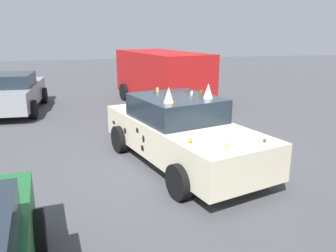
{
  "coord_description": "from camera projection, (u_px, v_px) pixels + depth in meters",
  "views": [
    {
      "loc": [
        -6.9,
        2.01,
        2.89
      ],
      "look_at": [
        0.0,
        0.3,
        0.9
      ],
      "focal_mm": 36.46,
      "sensor_mm": 36.0,
      "label": 1
    }
  ],
  "objects": [
    {
      "name": "ground_plane",
      "position": [
        181.0,
        163.0,
        7.7
      ],
      "size": [
        60.0,
        60.0,
        0.0
      ],
      "primitive_type": "plane",
      "color": "#47474C"
    },
    {
      "name": "art_car_decorated",
      "position": [
        180.0,
        131.0,
        7.53
      ],
      "size": [
        4.86,
        2.91,
        1.82
      ],
      "rotation": [
        0.0,
        0.0,
        3.41
      ],
      "color": "beige",
      "rests_on": "ground"
    },
    {
      "name": "parked_van_row_back_far",
      "position": [
        162.0,
        75.0,
        13.65
      ],
      "size": [
        5.21,
        3.17,
        2.09
      ],
      "rotation": [
        0.0,
        0.0,
        0.25
      ],
      "color": "#B21919",
      "rests_on": "ground"
    },
    {
      "name": "parked_sedan_near_left",
      "position": [
        12.0,
        92.0,
        12.42
      ],
      "size": [
        4.35,
        2.1,
        1.43
      ],
      "rotation": [
        0.0,
        0.0,
        -0.04
      ],
      "color": "gray",
      "rests_on": "ground"
    }
  ]
}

